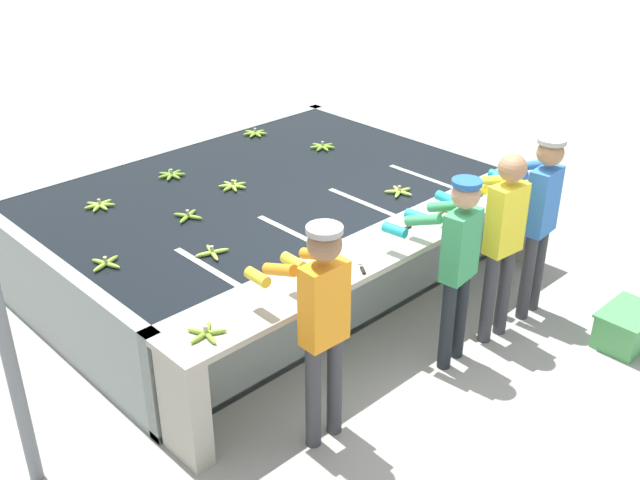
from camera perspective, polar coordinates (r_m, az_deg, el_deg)
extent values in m
plane|color=#A3A099|center=(6.46, 6.58, -8.15)|extent=(80.00, 80.00, 0.00)
cube|color=gray|center=(7.60, -4.53, -1.88)|extent=(4.34, 2.95, 0.06)
cube|color=gray|center=(6.49, 3.36, -3.03)|extent=(4.34, 0.12, 0.91)
cube|color=gray|center=(8.45, -10.79, 4.05)|extent=(4.34, 0.12, 0.91)
cube|color=gray|center=(6.46, -19.22, -4.85)|extent=(0.12, 2.95, 0.91)
cube|color=gray|center=(8.76, 6.06, 5.25)|extent=(0.12, 2.95, 0.91)
cube|color=black|center=(7.39, -4.66, 1.17)|extent=(4.10, 2.71, 0.84)
cube|color=gray|center=(6.06, -8.36, -5.74)|extent=(0.06, 0.80, 0.91)
cube|color=gray|center=(6.51, -2.22, -2.90)|extent=(0.06, 0.80, 0.91)
cube|color=gray|center=(7.04, 3.04, -0.42)|extent=(0.06, 0.80, 0.91)
cube|color=gray|center=(7.64, 7.52, 1.69)|extent=(0.06, 0.80, 0.91)
cube|color=#A8A393|center=(6.12, 5.41, -0.54)|extent=(4.34, 0.45, 0.05)
cube|color=#A8A393|center=(5.23, -10.30, -12.37)|extent=(0.16, 0.41, 0.86)
cube|color=#A8A393|center=(7.85, 15.28, 1.46)|extent=(0.16, 0.41, 0.86)
cylinder|color=#38383D|center=(5.25, -0.52, -11.86)|extent=(0.11, 0.11, 0.83)
cylinder|color=#38383D|center=(5.36, 1.11, -10.95)|extent=(0.11, 0.11, 0.83)
cube|color=orange|center=(4.89, 0.33, -4.88)|extent=(0.33, 0.18, 0.59)
sphere|color=#896042|center=(4.67, 0.34, -0.33)|extent=(0.23, 0.23, 0.23)
cylinder|color=#9E9E99|center=(4.62, 0.34, 0.80)|extent=(0.24, 0.24, 0.04)
cylinder|color=orange|center=(4.85, -3.05, -2.28)|extent=(0.09, 0.31, 0.18)
cylinder|color=gold|center=(5.11, -4.79, -2.85)|extent=(0.09, 0.20, 0.08)
cylinder|color=orange|center=(5.03, -0.23, -1.07)|extent=(0.09, 0.31, 0.18)
cylinder|color=gold|center=(5.28, -2.04, -1.68)|extent=(0.09, 0.20, 0.08)
cylinder|color=#1E2328|center=(6.07, 9.65, -6.45)|extent=(0.11, 0.11, 0.80)
cylinder|color=#1E2328|center=(6.22, 10.60, -5.63)|extent=(0.11, 0.11, 0.80)
cube|color=#38995B|center=(5.80, 10.68, -0.40)|extent=(0.34, 0.21, 0.57)
sphere|color=tan|center=(5.62, 11.05, 3.40)|extent=(0.22, 0.22, 0.22)
cylinder|color=#1E5199|center=(5.58, 11.14, 4.32)|extent=(0.23, 0.23, 0.04)
cylinder|color=#38995B|center=(5.69, 7.88, 1.52)|extent=(0.12, 0.32, 0.18)
cylinder|color=#1EA3AD|center=(5.88, 5.72, 0.76)|extent=(0.11, 0.21, 0.08)
cylinder|color=#38995B|center=(5.94, 9.53, 2.56)|extent=(0.12, 0.32, 0.18)
cylinder|color=#1EA3AD|center=(6.13, 7.41, 1.79)|extent=(0.11, 0.21, 0.08)
cylinder|color=#38383D|center=(6.44, 12.72, -4.38)|extent=(0.11, 0.11, 0.83)
cylinder|color=#38383D|center=(6.58, 13.84, -3.79)|extent=(0.11, 0.11, 0.83)
cube|color=yellow|center=(6.18, 13.99, 1.57)|extent=(0.34, 0.20, 0.59)
sphere|color=#9E704C|center=(6.01, 14.46, 5.33)|extent=(0.23, 0.23, 0.23)
cylinder|color=yellow|center=(6.12, 11.46, 3.76)|extent=(0.11, 0.32, 0.18)
cylinder|color=#1EA3AD|center=(6.33, 9.63, 3.12)|extent=(0.10, 0.21, 0.08)
cylinder|color=yellow|center=(6.35, 13.37, 4.44)|extent=(0.11, 0.32, 0.18)
cylinder|color=#1EA3AD|center=(6.55, 11.55, 3.82)|extent=(0.10, 0.21, 0.08)
cylinder|color=#38383D|center=(6.85, 15.49, -2.75)|extent=(0.11, 0.11, 0.83)
cylinder|color=#38383D|center=(7.01, 16.23, -2.12)|extent=(0.11, 0.11, 0.83)
cube|color=blue|center=(6.62, 16.64, 2.87)|extent=(0.33, 0.20, 0.58)
sphere|color=#9E704C|center=(6.46, 17.15, 6.37)|extent=(0.22, 0.22, 0.22)
cylinder|color=#9E9E99|center=(6.42, 17.27, 7.22)|extent=(0.23, 0.23, 0.04)
cylinder|color=blue|center=(6.50, 14.29, 4.72)|extent=(0.11, 0.32, 0.18)
cylinder|color=teal|center=(6.66, 12.24, 3.99)|extent=(0.10, 0.21, 0.08)
cylinder|color=blue|center=(6.77, 15.56, 5.48)|extent=(0.11, 0.32, 0.18)
cylinder|color=teal|center=(6.93, 13.56, 4.77)|extent=(0.10, 0.21, 0.08)
ellipsoid|color=#9EC642|center=(5.98, -8.72, -1.06)|extent=(0.17, 0.09, 0.04)
ellipsoid|color=#9EC642|center=(5.94, -8.06, -1.19)|extent=(0.09, 0.17, 0.04)
ellipsoid|color=#9EC642|center=(6.00, -7.72, -0.85)|extent=(0.17, 0.09, 0.04)
ellipsoid|color=#9EC642|center=(6.04, -8.37, -0.73)|extent=(0.09, 0.17, 0.04)
cylinder|color=tan|center=(5.97, -8.24, -0.66)|extent=(0.03, 0.03, 0.04)
ellipsoid|color=#9EC642|center=(7.05, -16.12, 2.73)|extent=(0.17, 0.07, 0.04)
ellipsoid|color=#9EC642|center=(7.07, -16.47, 2.75)|extent=(0.11, 0.17, 0.04)
ellipsoid|color=#9EC642|center=(7.05, -16.81, 2.63)|extent=(0.11, 0.17, 0.04)
ellipsoid|color=#9EC642|center=(7.01, -16.88, 2.47)|extent=(0.17, 0.07, 0.04)
ellipsoid|color=#9EC642|center=(6.97, -16.62, 2.38)|extent=(0.16, 0.13, 0.04)
ellipsoid|color=#9EC642|center=(6.97, -16.23, 2.44)|extent=(0.04, 0.17, 0.04)
ellipsoid|color=#9EC642|center=(7.01, -16.01, 2.59)|extent=(0.15, 0.13, 0.04)
cylinder|color=tan|center=(7.00, -16.49, 2.83)|extent=(0.03, 0.03, 0.04)
ellipsoid|color=#93BC3D|center=(7.18, -7.10, 4.11)|extent=(0.16, 0.13, 0.04)
ellipsoid|color=#93BC3D|center=(7.14, -6.93, 3.98)|extent=(0.17, 0.07, 0.04)
ellipsoid|color=#93BC3D|center=(7.13, -6.56, 3.96)|extent=(0.10, 0.17, 0.04)
ellipsoid|color=#93BC3D|center=(7.16, -6.26, 4.07)|extent=(0.11, 0.17, 0.04)
ellipsoid|color=#93BC3D|center=(7.20, -6.26, 4.22)|extent=(0.17, 0.07, 0.04)
ellipsoid|color=#93BC3D|center=(7.23, -6.56, 4.30)|extent=(0.15, 0.14, 0.04)
ellipsoid|color=#93BC3D|center=(7.22, -6.93, 4.25)|extent=(0.04, 0.17, 0.04)
cylinder|color=tan|center=(7.16, -6.67, 4.39)|extent=(0.03, 0.03, 0.04)
ellipsoid|color=#7FAD33|center=(6.65, -10.46, 1.87)|extent=(0.11, 0.17, 0.04)
ellipsoid|color=#7FAD33|center=(6.58, -10.27, 1.60)|extent=(0.17, 0.11, 0.04)
ellipsoid|color=#7FAD33|center=(6.60, -9.62, 1.73)|extent=(0.11, 0.17, 0.04)
ellipsoid|color=#7FAD33|center=(6.67, -9.82, 1.99)|extent=(0.17, 0.11, 0.04)
cylinder|color=tan|center=(6.61, -10.06, 2.08)|extent=(0.03, 0.03, 0.04)
ellipsoid|color=#8CB738|center=(8.51, -4.79, 8.01)|extent=(0.07, 0.17, 0.04)
ellipsoid|color=#8CB738|center=(8.55, -4.60, 8.10)|extent=(0.14, 0.15, 0.04)
ellipsoid|color=#8CB738|center=(8.59, -4.68, 8.20)|extent=(0.17, 0.04, 0.04)
ellipsoid|color=#8CB738|center=(8.61, -4.98, 8.23)|extent=(0.13, 0.16, 0.04)
ellipsoid|color=#8CB738|center=(8.59, -5.26, 8.17)|extent=(0.08, 0.17, 0.04)
ellipsoid|color=#8CB738|center=(8.55, -5.33, 8.07)|extent=(0.17, 0.10, 0.04)
ellipsoid|color=#8CB738|center=(8.51, -5.12, 8.00)|extent=(0.17, 0.11, 0.04)
cylinder|color=tan|center=(8.55, -4.97, 8.34)|extent=(0.03, 0.03, 0.04)
ellipsoid|color=#7FAD33|center=(8.11, 0.57, 7.10)|extent=(0.12, 0.16, 0.04)
ellipsoid|color=#7FAD33|center=(8.15, 0.50, 7.22)|extent=(0.17, 0.05, 0.04)
ellipsoid|color=#7FAD33|center=(8.17, 0.19, 7.27)|extent=(0.14, 0.15, 0.04)
ellipsoid|color=#7FAD33|center=(8.15, -0.11, 7.22)|extent=(0.06, 0.17, 0.04)
ellipsoid|color=#7FAD33|center=(8.11, -0.19, 7.10)|extent=(0.16, 0.12, 0.04)
ellipsoid|color=#7FAD33|center=(8.07, 0.02, 7.01)|extent=(0.17, 0.09, 0.04)
ellipsoid|color=#7FAD33|center=(8.07, 0.36, 7.01)|extent=(0.09, 0.17, 0.04)
cylinder|color=tan|center=(8.11, 0.19, 7.37)|extent=(0.03, 0.03, 0.04)
ellipsoid|color=#93BC3D|center=(5.97, -16.35, -1.96)|extent=(0.17, 0.09, 0.04)
ellipsoid|color=#93BC3D|center=(5.97, -15.61, -1.86)|extent=(0.09, 0.17, 0.04)
ellipsoid|color=#93BC3D|center=(6.04, -15.67, -1.51)|extent=(0.17, 0.09, 0.04)
ellipsoid|color=#93BC3D|center=(6.04, -16.40, -1.62)|extent=(0.09, 0.17, 0.04)
cylinder|color=tan|center=(5.99, -16.05, -1.44)|extent=(0.03, 0.03, 0.04)
ellipsoid|color=#9EC642|center=(7.08, 6.39, 3.79)|extent=(0.17, 0.06, 0.04)
ellipsoid|color=#9EC642|center=(7.09, 5.88, 3.86)|extent=(0.11, 0.17, 0.04)
ellipsoid|color=#9EC642|center=(7.04, 5.61, 3.69)|extent=(0.15, 0.15, 0.04)
ellipsoid|color=#9EC642|center=(6.99, 5.95, 3.52)|extent=(0.17, 0.11, 0.04)
ellipsoid|color=#9EC642|center=(7.02, 6.44, 3.58)|extent=(0.06, 0.17, 0.04)
cylinder|color=tan|center=(7.03, 6.07, 3.95)|extent=(0.03, 0.03, 0.04)
ellipsoid|color=#75A333|center=(7.51, -11.64, 4.81)|extent=(0.17, 0.07, 0.04)
ellipsoid|color=#75A333|center=(7.48, -11.37, 4.74)|extent=(0.15, 0.14, 0.04)
ellipsoid|color=#75A333|center=(7.48, -11.01, 4.79)|extent=(0.04, 0.17, 0.04)
ellipsoid|color=#75A333|center=(7.52, -10.83, 4.93)|extent=(0.16, 0.13, 0.04)
ellipsoid|color=#75A333|center=(7.56, -10.98, 5.04)|extent=(0.17, 0.08, 0.04)
ellipsoid|color=#75A333|center=(7.58, -11.32, 5.05)|extent=(0.10, 0.17, 0.04)
ellipsoid|color=#75A333|center=(7.55, -11.62, 4.94)|extent=(0.11, 0.17, 0.04)
cylinder|color=tan|center=(7.51, -11.28, 5.15)|extent=(0.03, 0.03, 0.04)
ellipsoid|color=#93BC3D|center=(7.57, 15.59, 4.58)|extent=(0.16, 0.12, 0.04)
ellipsoid|color=#93BC3D|center=(7.59, 15.04, 4.71)|extent=(0.12, 0.16, 0.04)
ellipsoid|color=#93BC3D|center=(7.52, 14.85, 4.52)|extent=(0.16, 0.12, 0.04)
ellipsoid|color=#93BC3D|center=(7.50, 15.40, 4.39)|extent=(0.12, 0.16, 0.04)
cylinder|color=tan|center=(7.54, 15.25, 4.80)|extent=(0.03, 0.03, 0.04)
ellipsoid|color=#75A333|center=(6.74, 8.98, 2.41)|extent=(0.14, 0.15, 0.04)
ellipsoid|color=#75A333|center=(6.70, 9.24, 2.22)|extent=(0.17, 0.07, 0.04)
ellipsoid|color=#75A333|center=(6.71, 9.71, 2.21)|extent=(0.09, 0.17, 0.04)
ellipsoid|color=#75A333|center=(6.75, 9.91, 2.37)|extent=(0.14, 0.15, 0.04)
ellipsoid|color=#75A333|center=(6.79, 9.65, 2.55)|extent=(0.17, 0.07, 0.04)
ellipsoid|color=#75A333|center=(6.79, 9.19, 2.57)|extent=(0.09, 0.17, 0.04)
cylinder|color=tan|center=(6.73, 9.47, 2.66)|extent=(0.03, 0.03, 0.04)
ellipsoid|color=#7FAD33|center=(5.04, -9.24, -6.91)|extent=(0.11, 0.17, 0.04)
ellipsoid|color=#7FAD33|center=(4.99, -9.13, -7.32)|extent=(0.17, 0.06, 0.04)
ellipsoid|color=#7FAD33|center=(4.98, -8.40, -7.35)|extent=(0.06, 0.17, 0.04)
ellipsoid|color=#7FAD33|center=(5.02, -8.06, -6.96)|extent=(0.17, 0.11, 0.04)
ellipsoid|color=#7FAD33|center=(5.06, -8.57, -6.70)|extent=(0.15, 0.14, 0.04)
cylinder|color=tan|center=(5.00, -8.71, -6.71)|extent=(0.03, 0.03, 0.04)
cube|color=silver|center=(6.51, 7.75, 1.45)|extent=(0.20, 0.03, 0.00)
cube|color=black|center=(6.36, 6.62, 0.90)|extent=(0.10, 0.03, 0.02)
cube|color=silver|center=(5.87, 2.86, -1.37)|extent=(0.14, 0.18, 0.00)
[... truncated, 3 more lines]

